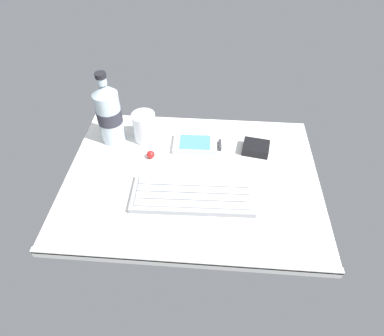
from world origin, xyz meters
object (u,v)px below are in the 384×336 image
(handheld_device, at_px, (197,144))
(charger_block, at_px, (256,148))
(trackball_mouse, at_px, (151,154))
(juice_cup, at_px, (145,128))
(keyboard, at_px, (193,195))
(water_bottle, at_px, (109,113))

(handheld_device, height_order, charger_block, charger_block)
(handheld_device, height_order, trackball_mouse, trackball_mouse)
(juice_cup, bearing_deg, keyboard, -53.81)
(keyboard, relative_size, handheld_device, 2.27)
(keyboard, distance_m, charger_block, 0.24)
(juice_cup, relative_size, charger_block, 1.21)
(juice_cup, height_order, charger_block, juice_cup)
(keyboard, height_order, water_bottle, water_bottle)
(handheld_device, relative_size, juice_cup, 1.52)
(juice_cup, relative_size, water_bottle, 0.41)
(keyboard, xyz_separation_m, water_bottle, (-0.24, 0.20, 0.08))
(handheld_device, xyz_separation_m, juice_cup, (-0.15, 0.02, 0.03))
(charger_block, distance_m, trackball_mouse, 0.29)
(handheld_device, bearing_deg, trackball_mouse, -155.87)
(keyboard, bearing_deg, water_bottle, 140.54)
(charger_block, xyz_separation_m, trackball_mouse, (-0.28, -0.05, -0.00))
(charger_block, bearing_deg, trackball_mouse, -170.64)
(juice_cup, bearing_deg, trackball_mouse, -70.67)
(keyboard, height_order, charger_block, charger_block)
(handheld_device, height_order, water_bottle, water_bottle)
(handheld_device, relative_size, charger_block, 1.85)
(keyboard, bearing_deg, handheld_device, 90.13)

